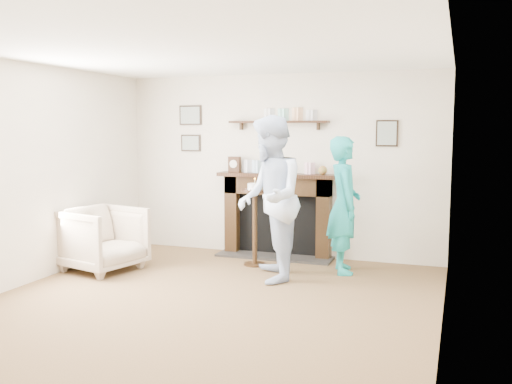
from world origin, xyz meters
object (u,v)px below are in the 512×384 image
man (269,280)px  woman (343,272)px  armchair (104,270)px  pedestal_table (255,212)px

man → woman: 0.99m
man → woman: (0.74, 0.66, 0.00)m
man → woman: size_ratio=1.15×
armchair → pedestal_table: pedestal_table is taller
man → pedestal_table: size_ratio=1.69×
armchair → man: man is taller
man → pedestal_table: bearing=-169.2°
armchair → pedestal_table: (1.69, 0.89, 0.70)m
woman → armchair: bearing=88.5°
armchair → man: bearing=-68.8°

